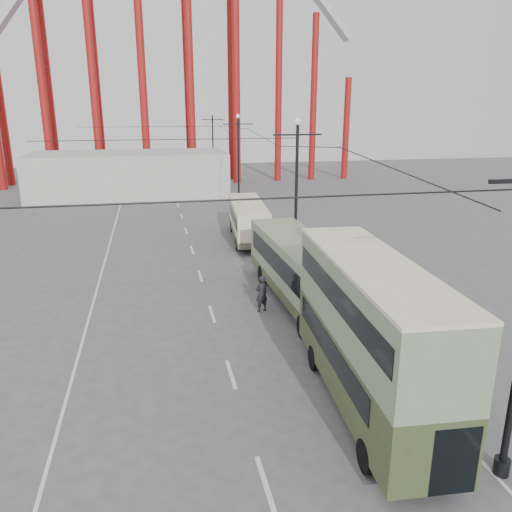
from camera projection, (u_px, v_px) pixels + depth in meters
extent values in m
plane|color=#4F5052|center=(282.00, 434.00, 15.81)|extent=(160.00, 160.00, 0.00)
cube|color=silver|center=(196.00, 262.00, 33.44)|extent=(0.15, 82.00, 0.01)
cube|color=silver|center=(284.00, 252.00, 35.63)|extent=(0.12, 120.00, 0.01)
cube|color=silver|center=(104.00, 263.00, 33.20)|extent=(0.12, 120.00, 0.01)
cylinder|color=black|center=(502.00, 466.00, 14.02)|extent=(0.44, 0.44, 0.50)
cylinder|color=black|center=(296.00, 195.00, 32.51)|extent=(0.20, 0.20, 9.00)
cylinder|color=black|center=(295.00, 257.00, 33.72)|extent=(0.44, 0.44, 0.50)
cube|color=black|center=(298.00, 135.00, 31.42)|extent=(3.20, 0.10, 0.10)
sphere|color=white|center=(298.00, 122.00, 31.20)|extent=(0.44, 0.44, 0.44)
cylinder|color=black|center=(238.00, 161.00, 53.15)|extent=(0.20, 0.20, 9.00)
cylinder|color=black|center=(239.00, 200.00, 54.36)|extent=(0.44, 0.44, 0.50)
cube|color=black|center=(238.00, 124.00, 52.07)|extent=(3.20, 0.10, 0.10)
sphere|color=white|center=(238.00, 116.00, 51.84)|extent=(0.44, 0.44, 0.44)
cylinder|color=black|center=(213.00, 146.00, 73.79)|extent=(0.20, 0.20, 9.00)
cylinder|color=black|center=(214.00, 175.00, 75.00)|extent=(0.44, 0.44, 0.50)
cube|color=black|center=(212.00, 119.00, 72.71)|extent=(3.20, 0.10, 0.10)
sphere|color=white|center=(212.00, 114.00, 72.48)|extent=(0.44, 0.44, 0.44)
cylinder|color=maroon|center=(2.00, 115.00, 64.28)|extent=(1.00, 1.00, 18.00)
cylinder|color=maroon|center=(41.00, 77.00, 60.42)|extent=(1.00, 1.00, 27.00)
cylinder|color=maroon|center=(47.00, 79.00, 64.17)|extent=(1.00, 1.00, 27.00)
cylinder|color=maroon|center=(89.00, 38.00, 60.31)|extent=(1.00, 1.00, 36.00)
cylinder|color=maroon|center=(93.00, 42.00, 64.07)|extent=(1.00, 1.00, 36.00)
cylinder|color=maroon|center=(138.00, 6.00, 63.96)|extent=(1.00, 1.00, 45.00)
cylinder|color=maroon|center=(279.00, 68.00, 66.81)|extent=(0.90, 0.90, 30.00)
cylinder|color=maroon|center=(314.00, 100.00, 68.93)|extent=(0.90, 0.90, 22.00)
cylinder|color=maroon|center=(346.00, 129.00, 71.05)|extent=(0.90, 0.90, 14.00)
cube|color=#ACACA7|center=(130.00, 174.00, 58.01)|extent=(22.00, 10.00, 5.00)
cube|color=#383E21|center=(367.00, 364.00, 16.86)|extent=(3.05, 9.87, 2.14)
cube|color=black|center=(368.00, 352.00, 16.74)|extent=(2.97, 7.93, 0.88)
cube|color=gray|center=(370.00, 331.00, 16.51)|extent=(3.07, 9.87, 0.29)
cube|color=gray|center=(372.00, 297.00, 16.17)|extent=(3.05, 9.87, 2.14)
cube|color=black|center=(372.00, 294.00, 16.14)|extent=(3.05, 9.29, 0.83)
cube|color=beige|center=(374.00, 264.00, 15.84)|extent=(3.07, 9.87, 0.12)
cylinder|color=black|center=(314.00, 358.00, 19.62)|extent=(0.33, 0.99, 0.97)
cylinder|color=black|center=(368.00, 354.00, 19.91)|extent=(0.33, 0.99, 0.97)
cylinder|color=black|center=(366.00, 456.00, 14.08)|extent=(0.33, 0.99, 0.97)
cylinder|color=black|center=(439.00, 449.00, 14.37)|extent=(0.33, 0.99, 0.97)
cube|color=gray|center=(302.00, 270.00, 25.84)|extent=(3.02, 11.87, 2.58)
cube|color=black|center=(302.00, 262.00, 25.72)|extent=(3.02, 10.59, 1.02)
cube|color=#383E21|center=(301.00, 288.00, 26.14)|extent=(3.05, 11.88, 0.54)
cube|color=gray|center=(302.00, 244.00, 25.45)|extent=(3.04, 11.87, 0.17)
cylinder|color=black|center=(263.00, 276.00, 29.06)|extent=(0.33, 1.08, 1.07)
cylinder|color=black|center=(303.00, 273.00, 29.60)|extent=(0.33, 1.08, 1.07)
cylinder|color=black|center=(302.00, 325.00, 22.46)|extent=(0.33, 1.08, 1.07)
cylinder|color=black|center=(352.00, 320.00, 23.00)|extent=(0.33, 1.08, 1.07)
cube|color=beige|center=(248.00, 219.00, 38.68)|extent=(3.17, 9.54, 2.25)
cube|color=black|center=(248.00, 214.00, 38.58)|extent=(3.11, 8.43, 0.89)
cube|color=#383E21|center=(248.00, 230.00, 38.94)|extent=(3.20, 9.55, 0.47)
cube|color=beige|center=(248.00, 204.00, 38.34)|extent=(3.19, 9.55, 0.15)
cylinder|color=black|center=(232.00, 227.00, 41.22)|extent=(0.34, 0.96, 0.94)
cylinder|color=black|center=(258.00, 226.00, 41.46)|extent=(0.34, 0.96, 0.94)
cylinder|color=black|center=(237.00, 243.00, 36.22)|extent=(0.34, 0.96, 0.94)
cylinder|color=black|center=(266.00, 243.00, 36.46)|extent=(0.34, 0.96, 0.94)
imported|color=black|center=(262.00, 294.00, 25.08)|extent=(0.81, 0.68, 1.90)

